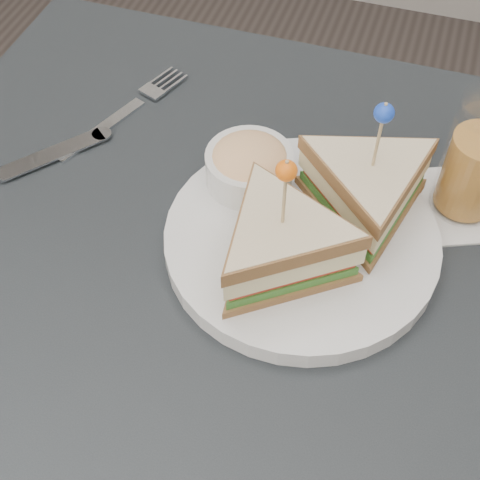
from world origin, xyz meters
name	(u,v)px	position (x,y,z in m)	size (l,w,h in m)	color
table	(228,317)	(0.00, 0.00, 0.67)	(0.80, 0.80, 0.75)	black
plate_meal	(312,216)	(0.07, 0.06, 0.79)	(0.32, 0.31, 0.16)	silver
cutlery_fork	(129,109)	(-0.19, 0.20, 0.75)	(0.09, 0.20, 0.01)	silver
cutlery_knife	(9,172)	(-0.28, 0.06, 0.75)	(0.16, 0.19, 0.01)	#B6BBC2
drink_set	(477,163)	(0.21, 0.17, 0.81)	(0.15, 0.15, 0.14)	silver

